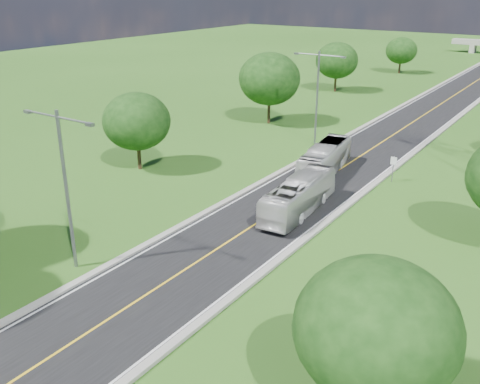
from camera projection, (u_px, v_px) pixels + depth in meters
name	position (u px, v px, depth m)	size (l,w,h in m)	color
ground	(411.00, 124.00, 67.40)	(260.00, 260.00, 0.00)	#2A5618
road	(425.00, 114.00, 72.00)	(8.00, 150.00, 0.06)	black
curb_left	(395.00, 110.00, 74.20)	(0.50, 150.00, 0.22)	gray
curb_right	(458.00, 118.00, 69.75)	(0.50, 150.00, 0.22)	gray
speed_limit_sign	(393.00, 165.00, 47.17)	(0.55, 0.09, 2.40)	slate
streetlight_near_left	(65.00, 178.00, 31.46)	(5.90, 0.25, 10.00)	slate
streetlight_mid_left	(317.00, 90.00, 56.83)	(5.90, 0.25, 10.00)	slate
tree_lb	(137.00, 121.00, 49.47)	(6.30, 6.30, 7.33)	black
tree_lc	(269.00, 79.00, 65.52)	(7.56, 7.56, 8.79)	black
tree_ld	(337.00, 60.00, 85.24)	(6.72, 6.72, 7.82)	black
tree_le	(401.00, 50.00, 102.61)	(5.88, 5.88, 6.84)	black
tree_ra	(376.00, 329.00, 19.93)	(6.30, 6.30, 7.33)	black
bus_outbound	(299.00, 196.00, 40.89)	(2.29, 9.79, 2.73)	silver
bus_inbound	(325.00, 159.00, 49.35)	(2.31, 9.89, 2.75)	silver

